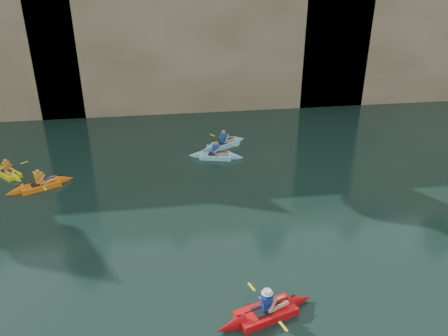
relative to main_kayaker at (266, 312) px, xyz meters
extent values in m
plane|color=black|center=(-1.28, -0.47, -0.17)|extent=(160.00, 160.00, 0.00)
cube|color=tan|center=(-1.28, 29.53, 5.83)|extent=(70.00, 16.00, 12.00)
cube|color=tan|center=(0.72, 22.13, 5.53)|extent=(24.00, 2.40, 11.40)
cube|color=black|center=(-5.28, 21.48, 1.43)|extent=(3.50, 1.00, 3.20)
cube|color=black|center=(8.72, 21.48, 2.08)|extent=(5.00, 1.00, 4.50)
cube|color=red|center=(0.00, 0.00, -0.02)|extent=(2.80, 1.59, 0.30)
cone|color=red|center=(1.20, 0.37, -0.02)|extent=(1.14, 1.04, 0.80)
cone|color=red|center=(-1.20, -0.37, -0.02)|extent=(1.14, 1.04, 0.80)
cube|color=black|center=(-0.14, -0.04, 0.10)|extent=(0.67, 0.64, 0.04)
cube|color=navy|center=(0.00, 0.00, 0.40)|extent=(0.40, 0.32, 0.51)
sphere|color=tan|center=(0.00, 0.00, 0.76)|extent=(0.21, 0.21, 0.21)
cylinder|color=black|center=(0.00, 0.00, 0.27)|extent=(2.05, 0.67, 0.04)
cube|color=#FFFB15|center=(-0.29, 0.92, 0.27)|extent=(0.20, 0.42, 0.02)
cube|color=#FFFB15|center=(0.29, -0.92, 0.27)|extent=(0.20, 0.42, 0.02)
cylinder|color=white|center=(0.00, 0.00, 0.80)|extent=(0.37, 0.37, 0.10)
cube|color=orange|center=(-9.07, 10.17, -0.03)|extent=(2.65, 1.84, 0.28)
cone|color=orange|center=(-7.99, 10.70, -0.03)|extent=(1.15, 1.08, 0.76)
cone|color=orange|center=(-10.15, 9.64, -0.03)|extent=(1.15, 1.08, 0.76)
cube|color=black|center=(-9.21, 10.10, 0.08)|extent=(0.70, 0.67, 0.04)
cube|color=orange|center=(-9.07, 10.17, 0.38)|extent=(0.41, 0.36, 0.51)
sphere|color=tan|center=(-9.07, 10.17, 0.74)|extent=(0.21, 0.21, 0.21)
cylinder|color=black|center=(-9.07, 10.17, 0.25)|extent=(2.05, 1.03, 0.04)
cube|color=#FFFB15|center=(-9.53, 11.09, 0.25)|extent=(0.26, 0.41, 0.02)
cube|color=#FFFB15|center=(-8.62, 9.24, 0.25)|extent=(0.26, 0.41, 0.02)
cube|color=#8FD6F0|center=(0.06, 12.49, -0.03)|extent=(2.60, 1.38, 0.28)
cone|color=#8FD6F0|center=(1.19, 12.20, -0.03)|extent=(1.04, 0.96, 0.77)
cone|color=#8FD6F0|center=(-1.07, 12.78, -0.03)|extent=(1.04, 0.96, 0.77)
cube|color=black|center=(-0.09, 12.53, 0.08)|extent=(0.65, 0.60, 0.04)
cube|color=#1B4199|center=(0.06, 12.49, 0.38)|extent=(0.39, 0.30, 0.51)
sphere|color=tan|center=(0.06, 12.49, 0.75)|extent=(0.22, 0.22, 0.22)
cylinder|color=black|center=(0.06, 12.49, 0.25)|extent=(2.21, 0.59, 0.04)
cube|color=#FFFB15|center=(0.31, 13.49, 0.25)|extent=(0.18, 0.43, 0.02)
cube|color=#FFFB15|center=(-0.20, 11.49, 0.25)|extent=(0.18, 0.43, 0.02)
cube|color=#F5F614|center=(-11.09, 11.91, -0.04)|extent=(2.03, 2.13, 0.26)
cone|color=#F5F614|center=(-10.39, 11.15, -0.04)|extent=(1.05, 1.05, 0.71)
cube|color=black|center=(-11.19, 12.03, 0.06)|extent=(0.70, 0.70, 0.04)
cube|color=orange|center=(-11.09, 11.91, 0.33)|extent=(0.37, 0.38, 0.47)
sphere|color=tan|center=(-11.09, 11.91, 0.67)|extent=(0.20, 0.20, 0.20)
cylinder|color=black|center=(-11.09, 11.91, 0.23)|extent=(1.44, 1.57, 0.04)
cube|color=#FFFB15|center=(-10.39, 12.55, 0.23)|extent=(0.36, 0.34, 0.02)
cube|color=#98DFFF|center=(0.74, 14.13, -0.03)|extent=(2.72, 2.09, 0.29)
cone|color=#98DFFF|center=(1.82, 14.78, -0.03)|extent=(1.22, 1.17, 0.80)
cone|color=#98DFFF|center=(-0.33, 13.48, -0.03)|extent=(1.22, 1.17, 0.80)
cube|color=black|center=(0.61, 14.05, 0.09)|extent=(0.73, 0.71, 0.04)
cube|color=#1C479C|center=(0.74, 14.13, 0.40)|extent=(0.43, 0.39, 0.53)
sphere|color=tan|center=(0.74, 14.13, 0.78)|extent=(0.22, 0.22, 0.22)
cylinder|color=black|center=(0.74, 14.13, 0.26)|extent=(2.04, 1.25, 0.04)
cube|color=#FFFB15|center=(0.18, 15.05, 0.26)|extent=(0.29, 0.40, 0.02)
cube|color=#FFFB15|center=(1.30, 13.20, 0.26)|extent=(0.29, 0.40, 0.02)
camera|label=1|loc=(-2.89, -10.22, 10.06)|focal=35.00mm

